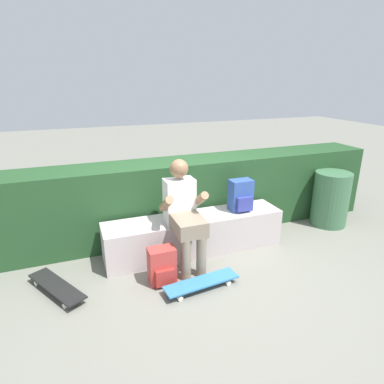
{
  "coord_description": "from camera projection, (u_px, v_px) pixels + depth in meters",
  "views": [
    {
      "loc": [
        -1.33,
        -3.08,
        2.07
      ],
      "look_at": [
        -0.01,
        0.39,
        0.77
      ],
      "focal_mm": 30.71,
      "sensor_mm": 36.0,
      "label": 1
    }
  ],
  "objects": [
    {
      "name": "skateboard_near_person",
      "position": [
        202.0,
        282.0,
        3.38
      ],
      "size": [
        0.82,
        0.29,
        0.09
      ],
      "color": "teal",
      "rests_on": "ground"
    },
    {
      "name": "person_skater",
      "position": [
        184.0,
        211.0,
        3.67
      ],
      "size": [
        0.49,
        0.62,
        1.22
      ],
      "color": "white",
      "rests_on": "ground"
    },
    {
      "name": "trash_bin",
      "position": [
        331.0,
        199.0,
        4.8
      ],
      "size": [
        0.51,
        0.51,
        0.79
      ],
      "color": "#3D6B47",
      "rests_on": "ground"
    },
    {
      "name": "ground_plane",
      "position": [
        205.0,
        264.0,
        3.85
      ],
      "size": [
        24.0,
        24.0,
        0.0
      ],
      "primitive_type": "plane",
      "color": "slate"
    },
    {
      "name": "backpack_on_ground",
      "position": [
        162.0,
        266.0,
        3.45
      ],
      "size": [
        0.28,
        0.23,
        0.4
      ],
      "color": "#B23833",
      "rests_on": "ground"
    },
    {
      "name": "backpack_on_bench",
      "position": [
        241.0,
        196.0,
        4.13
      ],
      "size": [
        0.28,
        0.23,
        0.4
      ],
      "color": "#2D4C99",
      "rests_on": "bench_main"
    },
    {
      "name": "bench_main",
      "position": [
        195.0,
        234.0,
        4.07
      ],
      "size": [
        2.22,
        0.47,
        0.47
      ],
      "color": "#B8ACAA",
      "rests_on": "ground"
    },
    {
      "name": "skateboard_beside_bench",
      "position": [
        57.0,
        286.0,
        3.32
      ],
      "size": [
        0.57,
        0.79,
        0.09
      ],
      "color": "black",
      "rests_on": "ground"
    },
    {
      "name": "hedge_row",
      "position": [
        180.0,
        197.0,
        4.53
      ],
      "size": [
        5.78,
        0.61,
        1.03
      ],
      "color": "#204523",
      "rests_on": "ground"
    }
  ]
}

